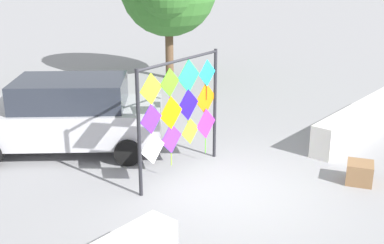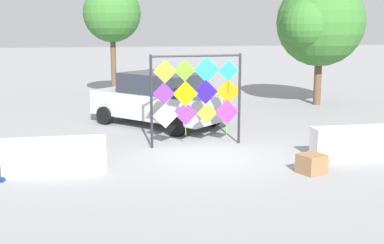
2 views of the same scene
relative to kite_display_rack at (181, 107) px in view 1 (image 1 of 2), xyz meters
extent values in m
plane|color=gray|center=(0.05, -1.26, -1.47)|extent=(120.00, 120.00, 0.00)
cube|color=silver|center=(4.88, -1.85, -1.09)|extent=(4.70, 0.49, 0.76)
cylinder|color=#232328|center=(-1.22, -0.06, -0.24)|extent=(0.07, 0.07, 2.46)
cylinder|color=#232328|center=(1.19, 0.06, -0.24)|extent=(0.07, 0.07, 2.46)
cylinder|color=#232328|center=(-0.02, 0.00, 0.94)|extent=(2.41, 0.17, 0.06)
cube|color=white|center=(-0.85, -0.04, -0.62)|extent=(0.66, 0.04, 0.66)
cube|color=#712DF2|center=(-0.30, -0.01, -0.58)|extent=(0.64, 0.04, 0.64)
cylinder|color=#9EE516|center=(-0.30, 0.00, -1.04)|extent=(0.02, 0.02, 0.27)
cube|color=#B2E227|center=(0.28, 0.00, -0.59)|extent=(0.56, 0.04, 0.56)
cube|color=#A72FD8|center=(0.84, 0.02, -0.58)|extent=(0.68, 0.04, 0.68)
cylinder|color=#52E516|center=(0.84, 0.03, -1.09)|extent=(0.02, 0.02, 0.35)
cube|color=#6328F3|center=(-0.89, -0.05, -0.02)|extent=(0.59, 0.04, 0.59)
cylinder|color=#A9E516|center=(-0.89, -0.04, -0.48)|extent=(0.02, 0.02, 0.33)
cube|color=#D99707|center=(-0.31, -0.02, -0.05)|extent=(0.68, 0.04, 0.68)
cube|color=#2311EF|center=(0.24, 0.02, -0.01)|extent=(0.67, 0.04, 0.67)
cylinder|color=#D4E516|center=(0.24, 0.03, -0.48)|extent=(0.02, 0.02, 0.26)
cube|color=orange|center=(0.86, 0.06, -0.03)|extent=(0.70, 0.04, 0.70)
cylinder|color=#1680E5|center=(0.86, 0.07, -0.58)|extent=(0.02, 0.02, 0.39)
cube|color=#C5F524|center=(-0.85, -0.03, 0.54)|extent=(0.60, 0.04, 0.60)
cube|color=#55E31D|center=(-0.33, -0.02, 0.56)|extent=(0.56, 0.04, 0.56)
cylinder|color=#AB16E5|center=(-0.33, -0.01, 0.18)|extent=(0.02, 0.02, 0.22)
cube|color=#20F66D|center=(0.27, 0.02, 0.57)|extent=(0.69, 0.04, 0.69)
cylinder|color=#E5169A|center=(0.27, 0.03, 0.11)|extent=(0.02, 0.02, 0.23)
cube|color=#1DD0F2|center=(0.87, 0.03, 0.53)|extent=(0.57, 0.04, 0.57)
cylinder|color=red|center=(0.87, 0.04, 0.10)|extent=(0.02, 0.02, 0.30)
cube|color=#B7B7BC|center=(-0.70, 2.94, -0.78)|extent=(4.34, 4.50, 0.78)
cube|color=#282D38|center=(-0.60, 2.82, -0.08)|extent=(2.87, 2.92, 0.63)
cylinder|color=black|center=(-1.02, 4.67, -1.17)|extent=(0.56, 0.59, 0.58)
cylinder|color=black|center=(-0.39, 1.20, -1.17)|extent=(0.56, 0.59, 0.58)
cylinder|color=black|center=(0.99, 2.47, -1.17)|extent=(0.56, 0.59, 0.58)
cube|color=olive|center=(2.00, -2.99, -1.25)|extent=(0.67, 0.66, 0.43)
cylinder|color=brown|center=(6.11, 5.98, -0.34)|extent=(0.30, 0.30, 2.24)
camera|label=1|loc=(-6.97, -6.21, 2.85)|focal=45.76mm
camera|label=2|loc=(-2.51, -13.04, 1.78)|focal=47.24mm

